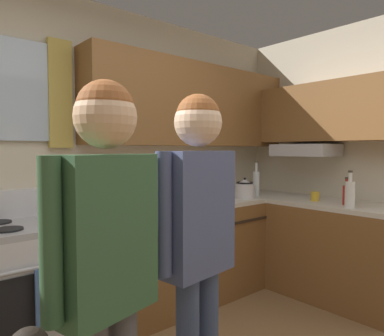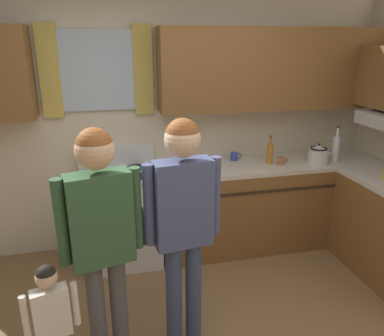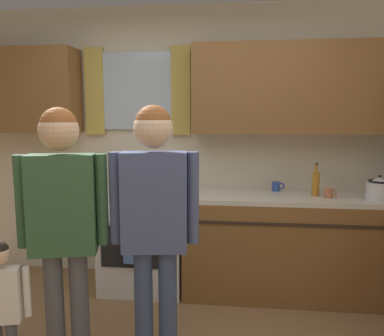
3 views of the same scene
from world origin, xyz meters
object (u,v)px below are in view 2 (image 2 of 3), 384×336
at_px(stovetop_kettle, 318,154).
at_px(adult_in_plaid, 183,212).
at_px(stove_oven, 121,215).
at_px(bottle_oil_amber, 270,153).
at_px(small_child, 52,317).
at_px(bottle_tall_clear, 336,148).
at_px(adult_holding_child, 101,228).
at_px(cup_terracotta, 281,161).
at_px(mug_cobalt_blue, 234,156).

xyz_separation_m(stovetop_kettle, adult_in_plaid, (-1.62, -1.11, 0.04)).
xyz_separation_m(stove_oven, bottle_oil_amber, (1.50, -0.03, 0.54)).
xyz_separation_m(adult_in_plaid, small_child, (-0.82, -0.23, -0.47)).
relative_size(bottle_oil_amber, bottle_tall_clear, 0.78).
xyz_separation_m(bottle_tall_clear, adult_holding_child, (-2.33, -1.22, -0.02)).
distance_m(bottle_tall_clear, stovetop_kettle, 0.21).
height_order(adult_holding_child, small_child, adult_holding_child).
height_order(bottle_tall_clear, adult_holding_child, adult_holding_child).
bearing_deg(small_child, bottle_tall_clear, 27.29).
height_order(bottle_oil_amber, stovetop_kettle, bottle_oil_amber).
height_order(stovetop_kettle, small_child, stovetop_kettle).
distance_m(bottle_oil_amber, adult_in_plaid, 1.67).
height_order(stovetop_kettle, adult_in_plaid, adult_in_plaid).
xyz_separation_m(cup_terracotta, small_child, (-2.06, -1.38, -0.37)).
xyz_separation_m(cup_terracotta, stovetop_kettle, (0.38, -0.04, 0.06)).
bearing_deg(bottle_oil_amber, stovetop_kettle, -12.57).
height_order(stove_oven, adult_in_plaid, adult_in_plaid).
relative_size(bottle_oil_amber, adult_in_plaid, 0.17).
bearing_deg(mug_cobalt_blue, adult_holding_child, -132.15).
height_order(mug_cobalt_blue, adult_holding_child, adult_holding_child).
relative_size(bottle_oil_amber, adult_holding_child, 0.18).
bearing_deg(bottle_tall_clear, adult_holding_child, -152.41).
bearing_deg(adult_in_plaid, mug_cobalt_blue, 59.21).
bearing_deg(small_child, bottle_oil_amber, 36.49).
bearing_deg(stove_oven, bottle_tall_clear, -2.99).
relative_size(bottle_tall_clear, stovetop_kettle, 1.34).
distance_m(bottle_tall_clear, mug_cobalt_blue, 1.03).
bearing_deg(small_child, stove_oven, 72.96).
bearing_deg(bottle_tall_clear, adult_in_plaid, -148.17).
xyz_separation_m(bottle_tall_clear, adult_in_plaid, (-1.82, -1.13, -0.01)).
distance_m(stove_oven, bottle_tall_clear, 2.27).
distance_m(adult_holding_child, small_child, 0.57).
height_order(mug_cobalt_blue, adult_in_plaid, adult_in_plaid).
distance_m(mug_cobalt_blue, small_child, 2.34).
relative_size(adult_holding_child, adult_in_plaid, 0.99).
distance_m(stove_oven, adult_in_plaid, 1.42).
distance_m(cup_terracotta, adult_holding_child, 2.14).
bearing_deg(bottle_oil_amber, mug_cobalt_blue, 150.58).
bearing_deg(cup_terracotta, mug_cobalt_blue, 149.24).
bearing_deg(bottle_oil_amber, cup_terracotta, -34.78).
xyz_separation_m(bottle_oil_amber, mug_cobalt_blue, (-0.31, 0.17, -0.07)).
distance_m(stove_oven, bottle_oil_amber, 1.60).
xyz_separation_m(mug_cobalt_blue, stovetop_kettle, (0.79, -0.28, 0.05)).
bearing_deg(adult_holding_child, mug_cobalt_blue, 47.85).
relative_size(cup_terracotta, adult_holding_child, 0.07).
distance_m(mug_cobalt_blue, adult_in_plaid, 1.62).
distance_m(cup_terracotta, small_child, 2.50).
xyz_separation_m(stove_oven, small_child, (-0.45, -1.48, 0.10)).
bearing_deg(stove_oven, adult_in_plaid, -73.62).
height_order(stove_oven, cup_terracotta, stove_oven).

